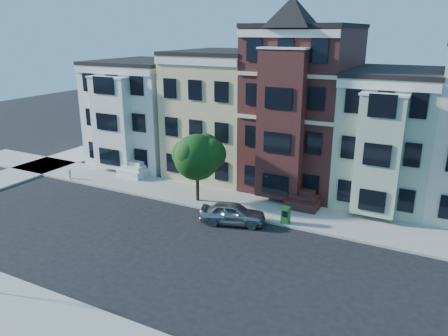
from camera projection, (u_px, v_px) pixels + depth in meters
The scene contains 10 objects.
ground at pixel (213, 263), 23.25m from camera, with size 120.00×120.00×0.00m, color black.
far_sidewalk at pixel (269, 210), 29.98m from camera, with size 60.00×4.00×0.15m, color #9E9B93.
house_white at pixel (148, 113), 40.77m from camera, with size 8.00×9.00×9.00m, color silver.
house_yellow at pixel (223, 115), 37.08m from camera, with size 7.00×9.00×10.00m, color #CAB881.
house_brown at pixel (303, 110), 33.69m from camera, with size 7.00×9.00×12.00m, color #411B19.
house_green at pixel (390, 138), 31.26m from camera, with size 6.00×9.00×9.00m, color #A5B496.
street_tree at pixel (197, 160), 30.56m from camera, with size 5.16×5.16×6.00m, color #1C4D17, non-canonical shape.
parked_car at pixel (233, 213), 27.82m from camera, with size 1.67×4.15×1.42m, color #94969D.
newspaper_box at pixel (286, 215), 27.57m from camera, with size 0.49×0.44×1.09m, color #195D24.
fire_hydrant at pixel (70, 175), 35.95m from camera, with size 0.22×0.22×0.62m, color beige.
Camera 1 is at (10.09, -18.01, 11.85)m, focal length 35.00 mm.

